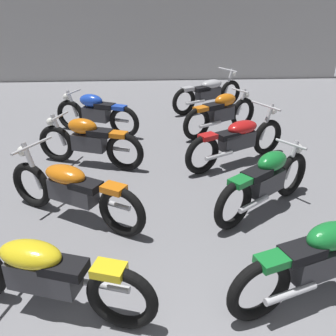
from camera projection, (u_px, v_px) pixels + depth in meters
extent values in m
cube|color=#BCBAB7|center=(153.00, 24.00, 11.91)|extent=(12.62, 0.24, 3.60)
torus|color=black|center=(122.00, 299.00, 3.23)|extent=(0.67, 0.31, 0.67)
cube|color=#38383D|center=(44.00, 275.00, 3.35)|extent=(0.70, 0.43, 0.28)
ellipsoid|color=yellow|center=(30.00, 254.00, 3.28)|extent=(0.67, 0.49, 0.22)
cube|color=black|center=(64.00, 267.00, 3.24)|extent=(0.45, 0.35, 0.10)
cube|color=yellow|center=(109.00, 270.00, 3.12)|extent=(0.33, 0.28, 0.08)
cylinder|color=silver|center=(102.00, 285.00, 3.41)|extent=(0.55, 0.23, 0.07)
torus|color=black|center=(32.00, 185.00, 5.11)|extent=(0.63, 0.44, 0.67)
torus|color=black|center=(122.00, 212.00, 4.49)|extent=(0.63, 0.44, 0.67)
cylinder|color=silver|center=(33.00, 166.00, 4.95)|extent=(0.27, 0.20, 0.66)
cube|color=#38383D|center=(73.00, 191.00, 4.76)|extent=(0.69, 0.54, 0.28)
ellipsoid|color=orange|center=(65.00, 174.00, 4.71)|extent=(0.68, 0.58, 0.22)
cube|color=black|center=(86.00, 185.00, 4.61)|extent=(0.47, 0.41, 0.10)
cube|color=orange|center=(114.00, 189.00, 4.40)|extent=(0.34, 0.32, 0.08)
cylinder|color=silver|center=(32.00, 145.00, 4.79)|extent=(0.38, 0.60, 0.04)
sphere|color=white|center=(23.00, 151.00, 4.92)|extent=(0.14, 0.14, 0.14)
cylinder|color=silver|center=(111.00, 203.00, 4.71)|extent=(0.51, 0.34, 0.07)
torus|color=black|center=(57.00, 144.00, 6.50)|extent=(0.67, 0.33, 0.67)
torus|color=black|center=(125.00, 152.00, 6.16)|extent=(0.67, 0.33, 0.67)
cylinder|color=silver|center=(59.00, 130.00, 6.36)|extent=(0.25, 0.15, 0.56)
cube|color=#38383D|center=(89.00, 142.00, 6.29)|extent=(0.62, 0.42, 0.28)
ellipsoid|color=orange|center=(82.00, 126.00, 6.19)|extent=(0.58, 0.44, 0.26)
cube|color=black|center=(100.00, 132.00, 6.14)|extent=(0.46, 0.36, 0.10)
cube|color=orange|center=(118.00, 134.00, 6.06)|extent=(0.33, 0.28, 0.08)
cylinder|color=silver|center=(60.00, 116.00, 6.23)|extent=(0.20, 0.46, 0.04)
sphere|color=white|center=(50.00, 122.00, 6.34)|extent=(0.14, 0.14, 0.14)
cylinder|color=silver|center=(114.00, 148.00, 6.35)|extent=(0.54, 0.25, 0.07)
torus|color=black|center=(71.00, 115.00, 7.98)|extent=(0.65, 0.38, 0.67)
torus|color=black|center=(124.00, 122.00, 7.55)|extent=(0.65, 0.38, 0.67)
cylinder|color=silver|center=(72.00, 104.00, 7.84)|extent=(0.25, 0.16, 0.56)
cube|color=#38383D|center=(96.00, 114.00, 7.72)|extent=(0.62, 0.46, 0.28)
ellipsoid|color=blue|center=(91.00, 100.00, 7.63)|extent=(0.59, 0.47, 0.26)
cube|color=black|center=(105.00, 106.00, 7.56)|extent=(0.46, 0.38, 0.10)
cube|color=blue|center=(119.00, 107.00, 7.45)|extent=(0.34, 0.30, 0.08)
cylinder|color=silver|center=(74.00, 92.00, 7.70)|extent=(0.23, 0.45, 0.04)
sphere|color=white|center=(66.00, 97.00, 7.82)|extent=(0.14, 0.14, 0.14)
cylinder|color=silver|center=(117.00, 120.00, 7.75)|extent=(0.53, 0.29, 0.07)
torus|color=black|center=(259.00, 290.00, 3.32)|extent=(0.67, 0.33, 0.67)
cube|color=#38383D|center=(317.00, 263.00, 3.51)|extent=(0.62, 0.42, 0.28)
ellipsoid|color=#197F33|center=(331.00, 236.00, 3.42)|extent=(0.58, 0.44, 0.26)
cube|color=black|center=(302.00, 252.00, 3.34)|extent=(0.46, 0.36, 0.10)
cube|color=#197F33|center=(272.00, 261.00, 3.23)|extent=(0.33, 0.28, 0.08)
cylinder|color=silver|center=(291.00, 294.00, 3.31)|extent=(0.54, 0.25, 0.07)
torus|color=black|center=(291.00, 175.00, 5.40)|extent=(0.60, 0.49, 0.67)
torus|color=black|center=(233.00, 205.00, 4.64)|extent=(0.60, 0.49, 0.67)
cylinder|color=silver|center=(291.00, 160.00, 5.24)|extent=(0.24, 0.20, 0.56)
cube|color=#38383D|center=(265.00, 182.00, 4.98)|extent=(0.60, 0.54, 0.28)
ellipsoid|color=#197F33|center=(272.00, 161.00, 4.91)|extent=(0.58, 0.54, 0.26)
cube|color=black|center=(257.00, 174.00, 4.76)|extent=(0.46, 0.43, 0.10)
cube|color=#197F33|center=(240.00, 182.00, 4.57)|extent=(0.34, 0.33, 0.08)
cylinder|color=silver|center=(291.00, 144.00, 5.09)|extent=(0.32, 0.40, 0.04)
sphere|color=white|center=(298.00, 149.00, 5.26)|extent=(0.14, 0.14, 0.14)
cylinder|color=silver|center=(254.00, 204.00, 4.70)|extent=(0.48, 0.39, 0.07)
torus|color=black|center=(267.00, 137.00, 6.77)|extent=(0.64, 0.42, 0.67)
torus|color=black|center=(202.00, 155.00, 6.05)|extent=(0.64, 0.42, 0.67)
cylinder|color=silver|center=(266.00, 122.00, 6.60)|extent=(0.27, 0.19, 0.66)
cube|color=#38383D|center=(237.00, 140.00, 6.37)|extent=(0.69, 0.53, 0.28)
ellipsoid|color=red|center=(242.00, 127.00, 6.32)|extent=(0.68, 0.57, 0.22)
cube|color=black|center=(228.00, 135.00, 6.20)|extent=(0.47, 0.40, 0.10)
cube|color=red|center=(208.00, 137.00, 5.97)|extent=(0.34, 0.31, 0.08)
cylinder|color=silver|center=(266.00, 106.00, 6.43)|extent=(0.36, 0.61, 0.04)
sphere|color=white|center=(273.00, 111.00, 6.58)|extent=(0.14, 0.14, 0.14)
cylinder|color=silver|center=(219.00, 155.00, 6.08)|extent=(0.52, 0.33, 0.07)
torus|color=black|center=(243.00, 113.00, 8.12)|extent=(0.63, 0.44, 0.67)
torus|color=black|center=(197.00, 124.00, 7.45)|extent=(0.63, 0.44, 0.67)
cylinder|color=silver|center=(241.00, 102.00, 7.96)|extent=(0.24, 0.19, 0.56)
cube|color=#38383D|center=(221.00, 114.00, 7.74)|extent=(0.61, 0.50, 0.28)
ellipsoid|color=orange|center=(225.00, 100.00, 7.67)|extent=(0.59, 0.51, 0.26)
cube|color=black|center=(213.00, 106.00, 7.54)|extent=(0.47, 0.41, 0.10)
cube|color=orange|center=(201.00, 109.00, 7.37)|extent=(0.34, 0.32, 0.08)
cylinder|color=silver|center=(240.00, 90.00, 7.82)|extent=(0.28, 0.43, 0.04)
sphere|color=white|center=(246.00, 95.00, 7.98)|extent=(0.14, 0.14, 0.14)
cylinder|color=silver|center=(210.00, 124.00, 7.49)|extent=(0.51, 0.35, 0.07)
torus|color=black|center=(230.00, 93.00, 9.70)|extent=(0.63, 0.43, 0.67)
torus|color=black|center=(184.00, 102.00, 8.95)|extent=(0.63, 0.43, 0.67)
cylinder|color=silver|center=(229.00, 82.00, 9.52)|extent=(0.27, 0.20, 0.66)
cube|color=#38383D|center=(208.00, 93.00, 9.28)|extent=(0.69, 0.54, 0.28)
ellipsoid|color=#B7B7BC|center=(212.00, 84.00, 9.24)|extent=(0.68, 0.58, 0.22)
cube|color=black|center=(201.00, 89.00, 9.11)|extent=(0.47, 0.41, 0.10)
cube|color=#B7B7BC|center=(188.00, 89.00, 8.87)|extent=(0.34, 0.31, 0.08)
cylinder|color=silver|center=(228.00, 70.00, 9.36)|extent=(0.37, 0.61, 0.04)
sphere|color=white|center=(233.00, 74.00, 9.51)|extent=(0.14, 0.14, 0.14)
cylinder|color=silver|center=(195.00, 102.00, 8.99)|extent=(0.51, 0.34, 0.07)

